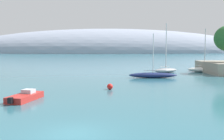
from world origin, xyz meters
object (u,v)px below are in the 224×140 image
object	(u,v)px
mooring_buoy_red	(110,87)
sailboat_white_outer_mooring	(204,69)
sailboat_navy_end_of_line	(153,75)
sailboat_grey_near_shore	(166,70)
motorboat_red_foreground	(25,97)

from	to	relation	value
mooring_buoy_red	sailboat_white_outer_mooring	bearing A→B (deg)	48.34
sailboat_white_outer_mooring	mooring_buoy_red	world-z (taller)	sailboat_white_outer_mooring
sailboat_white_outer_mooring	sailboat_navy_end_of_line	world-z (taller)	sailboat_white_outer_mooring
sailboat_grey_near_shore	sailboat_navy_end_of_line	world-z (taller)	sailboat_grey_near_shore
sailboat_grey_near_shore	motorboat_red_foreground	size ratio (longest dim) A/B	1.96
sailboat_navy_end_of_line	motorboat_red_foreground	world-z (taller)	sailboat_navy_end_of_line
sailboat_grey_near_shore	sailboat_white_outer_mooring	distance (m)	8.43
motorboat_red_foreground	mooring_buoy_red	distance (m)	10.95
sailboat_grey_near_shore	sailboat_navy_end_of_line	xyz separation A→B (m)	(-4.28, -9.19, -0.09)
motorboat_red_foreground	mooring_buoy_red	bearing A→B (deg)	-37.69
sailboat_navy_end_of_line	mooring_buoy_red	size ratio (longest dim) A/B	11.20
sailboat_navy_end_of_line	mooring_buoy_red	world-z (taller)	sailboat_navy_end_of_line
sailboat_navy_end_of_line	motorboat_red_foreground	xyz separation A→B (m)	(-16.37, -19.30, -0.15)
sailboat_grey_near_shore	sailboat_white_outer_mooring	xyz separation A→B (m)	(8.36, 1.01, -0.01)
sailboat_grey_near_shore	sailboat_navy_end_of_line	size ratio (longest dim) A/B	1.21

